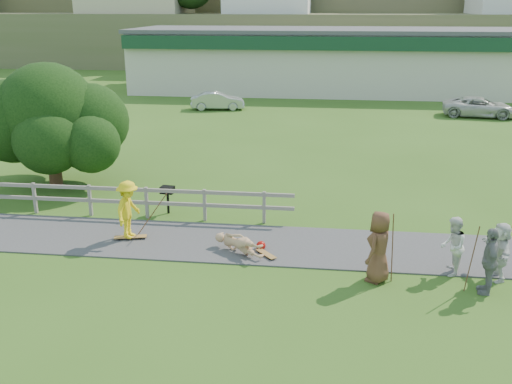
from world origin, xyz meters
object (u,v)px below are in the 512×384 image
bbq (168,200)px  car_silver (218,101)px  tree (51,135)px  skater_rider (129,213)px  car_white (480,107)px  spectator_a (453,246)px  spectator_b (489,261)px  spectator_c (379,247)px  skater_fallen (239,244)px  spectator_d (500,251)px

bbq → car_silver: bearing=102.9°
car_silver → tree: size_ratio=0.59×
skater_rider → car_white: size_ratio=0.39×
car_silver → car_white: car_white is taller
spectator_a → bbq: spectator_a is taller
spectator_a → spectator_b: 1.17m
skater_rider → bbq: 2.55m
skater_rider → car_white: bearing=-26.3°
skater_rider → tree: 7.24m
spectator_c → spectator_b: bearing=111.6°
skater_fallen → tree: bearing=90.6°
skater_fallen → car_silver: 24.35m
spectator_a → skater_fallen: bearing=-84.6°
skater_fallen → car_white: car_white is taller
spectator_d → bbq: spectator_d is taller
spectator_c → tree: (-12.23, 7.06, 1.06)m
skater_rider → car_silver: (-1.64, 23.18, -0.29)m
car_silver → spectator_d: bearing=-163.7°
spectator_c → bbq: bearing=-93.5°
skater_fallen → spectator_c: (3.85, -1.22, 0.65)m
spectator_d → skater_fallen: bearing=-101.3°
car_white → skater_rider: bearing=152.9°
skater_fallen → spectator_b: size_ratio=0.99×
car_white → car_silver: bearing=95.8°
skater_rider → spectator_a: (9.33, -1.22, -0.09)m
skater_fallen → spectator_d: size_ratio=1.08×
spectator_d → car_silver: size_ratio=0.43×
car_white → bbq: 25.22m
car_white → tree: tree is taller
spectator_d → tree: tree is taller
tree → bbq: 6.27m
spectator_b → car_silver: size_ratio=0.47×
spectator_b → car_silver: bearing=-148.2°
skater_rider → spectator_b: (10.01, -2.18, -0.03)m
spectator_d → car_white: bearing=162.4°
skater_fallen → bbq: 4.28m
spectator_c → bbq: spectator_c is taller
skater_fallen → spectator_c: size_ratio=0.90×
spectator_b → bbq: bearing=-108.9°
skater_rider → spectator_c: spectator_c is taller
bbq → spectator_d: bearing=-14.1°
skater_rider → tree: bearing=51.7°
skater_rider → spectator_d: (10.49, -1.36, -0.10)m
bbq → tree: bearing=160.0°
skater_rider → spectator_c: 7.57m
spectator_c → bbq: 8.07m
skater_fallen → spectator_a: spectator_a is taller
spectator_c → spectator_d: 3.19m
spectator_b → car_silver: (-11.65, 25.36, -0.26)m
bbq → skater_fallen: bearing=-39.2°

